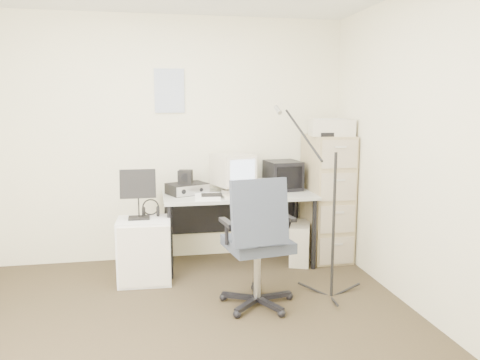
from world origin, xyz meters
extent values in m
cube|color=#393021|center=(0.00, 0.00, -0.01)|extent=(3.60, 3.60, 0.01)
cube|color=#FBEFC5|center=(0.00, 1.80, 1.25)|extent=(3.60, 0.02, 2.50)
cube|color=#FBEFC5|center=(0.00, -1.80, 1.25)|extent=(3.60, 0.02, 2.50)
cube|color=#FBEFC5|center=(1.80, 0.00, 1.25)|extent=(0.02, 3.60, 2.50)
cube|color=white|center=(-0.02, 1.79, 1.75)|extent=(0.30, 0.02, 0.44)
cube|color=tan|center=(1.58, 1.48, 0.65)|extent=(0.40, 0.60, 1.30)
cube|color=silver|center=(1.58, 1.41, 1.38)|extent=(0.47, 0.36, 0.16)
cube|color=#A5A796|center=(0.63, 1.45, 0.36)|extent=(1.50, 0.70, 0.73)
cube|color=silver|center=(0.59, 1.54, 0.92)|extent=(0.45, 0.46, 0.39)
cube|color=black|center=(1.13, 1.59, 0.88)|extent=(0.37, 0.38, 0.30)
cube|color=silver|center=(0.88, 1.50, 0.80)|extent=(0.08, 0.08, 0.14)
cube|color=silver|center=(0.66, 1.27, 0.74)|extent=(0.44, 0.18, 0.02)
cube|color=black|center=(0.93, 1.31, 0.75)|extent=(0.09, 0.13, 0.04)
cube|color=black|center=(0.12, 1.53, 0.78)|extent=(0.45, 0.39, 0.11)
cube|color=black|center=(0.11, 1.52, 0.90)|extent=(0.16, 0.15, 0.13)
cube|color=white|center=(0.30, 1.29, 0.74)|extent=(0.27, 0.35, 0.02)
cube|color=silver|center=(1.26, 1.38, 0.20)|extent=(0.33, 0.47, 0.41)
cube|color=#38404C|center=(0.59, 0.43, 0.54)|extent=(0.71, 0.71, 1.08)
cube|color=white|center=(-0.31, 1.12, 0.29)|extent=(0.49, 0.40, 0.59)
cube|color=black|center=(-0.35, 1.15, 0.82)|extent=(0.36, 0.28, 0.46)
torus|color=black|center=(-0.24, 1.23, 0.64)|extent=(0.19, 0.19, 0.03)
cylinder|color=black|center=(1.26, 0.49, 0.81)|extent=(0.03, 0.03, 1.61)
camera|label=1|loc=(-0.22, -3.08, 1.62)|focal=35.00mm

